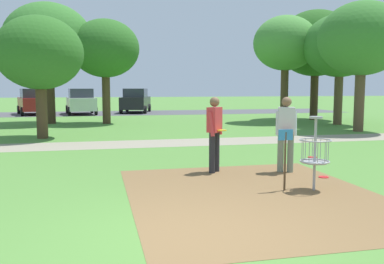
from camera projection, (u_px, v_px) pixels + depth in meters
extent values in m
plane|color=#518438|center=(189.00, 238.00, 5.31)|extent=(160.00, 160.00, 0.00)
cube|color=brown|center=(254.00, 195.00, 7.45)|extent=(4.44, 5.39, 0.01)
cylinder|color=#9E9EA3|center=(315.00, 155.00, 7.72)|extent=(0.05, 0.05, 1.35)
cylinder|color=#9E9EA3|center=(316.00, 117.00, 7.65)|extent=(0.24, 0.24, 0.04)
torus|color=#9E9EA3|center=(315.00, 140.00, 7.69)|extent=(0.58, 0.58, 0.02)
torus|color=#9E9EA3|center=(315.00, 161.00, 7.74)|extent=(0.55, 0.55, 0.03)
cylinder|color=#9E9EA3|center=(315.00, 162.00, 7.74)|extent=(0.48, 0.48, 0.02)
cylinder|color=gray|center=(327.00, 150.00, 7.77)|extent=(0.01, 0.01, 0.40)
cylinder|color=gray|center=(320.00, 149.00, 7.89)|extent=(0.01, 0.01, 0.40)
cylinder|color=gray|center=(312.00, 149.00, 7.95)|extent=(0.01, 0.01, 0.40)
cylinder|color=gray|center=(305.00, 149.00, 7.92)|extent=(0.01, 0.01, 0.40)
cylinder|color=gray|center=(302.00, 150.00, 7.81)|extent=(0.01, 0.01, 0.40)
cylinder|color=gray|center=(303.00, 151.00, 7.66)|extent=(0.01, 0.01, 0.40)
cylinder|color=gray|center=(309.00, 152.00, 7.54)|extent=(0.01, 0.01, 0.40)
cylinder|color=gray|center=(318.00, 153.00, 7.48)|extent=(0.01, 0.01, 0.40)
cylinder|color=gray|center=(325.00, 152.00, 7.51)|extent=(0.01, 0.01, 0.40)
cylinder|color=gray|center=(328.00, 151.00, 7.62)|extent=(0.01, 0.01, 0.40)
cylinder|color=#4C3823|center=(285.00, 162.00, 7.71)|extent=(0.04, 0.04, 1.10)
cube|color=#3384C6|center=(286.00, 135.00, 7.66)|extent=(0.28, 0.03, 0.20)
cylinder|color=#232328|center=(216.00, 152.00, 9.50)|extent=(0.14, 0.14, 0.92)
cylinder|color=#232328|center=(212.00, 153.00, 9.31)|extent=(0.14, 0.14, 0.92)
cube|color=#D1383D|center=(214.00, 120.00, 9.32)|extent=(0.41, 0.41, 0.56)
sphere|color=brown|center=(215.00, 102.00, 9.28)|extent=(0.22, 0.22, 0.22)
cylinder|color=#D1383D|center=(219.00, 123.00, 9.48)|extent=(0.18, 0.18, 0.55)
cylinder|color=#D1383D|center=(211.00, 124.00, 9.16)|extent=(0.18, 0.18, 0.55)
cylinder|color=gold|center=(222.00, 130.00, 9.26)|extent=(0.22, 0.22, 0.02)
cylinder|color=slate|center=(290.00, 152.00, 9.41)|extent=(0.14, 0.14, 0.92)
cylinder|color=slate|center=(281.00, 152.00, 9.44)|extent=(0.14, 0.14, 0.92)
cube|color=silver|center=(286.00, 120.00, 9.35)|extent=(0.41, 0.33, 0.56)
sphere|color=brown|center=(287.00, 102.00, 9.30)|extent=(0.22, 0.22, 0.22)
cylinder|color=silver|center=(295.00, 123.00, 9.31)|extent=(0.14, 0.18, 0.55)
cylinder|color=silver|center=(278.00, 123.00, 9.36)|extent=(0.14, 0.18, 0.55)
cylinder|color=red|center=(287.00, 131.00, 9.19)|extent=(0.22, 0.22, 0.02)
cylinder|color=red|center=(312.00, 157.00, 11.42)|extent=(0.24, 0.24, 0.02)
cylinder|color=red|center=(324.00, 177.00, 8.89)|extent=(0.21, 0.21, 0.02)
cylinder|color=brown|center=(359.00, 102.00, 18.14)|extent=(0.43, 0.43, 2.62)
ellipsoid|color=#38752D|center=(362.00, 39.00, 17.86)|extent=(3.72, 3.72, 3.16)
cylinder|color=#422D1E|center=(314.00, 96.00, 24.79)|extent=(0.46, 0.46, 2.81)
ellipsoid|color=#285B1E|center=(316.00, 43.00, 24.46)|extent=(4.53, 4.53, 3.85)
cylinder|color=#4C3823|center=(106.00, 99.00, 22.07)|extent=(0.42, 0.42, 2.62)
ellipsoid|color=#2D6623|center=(105.00, 48.00, 21.79)|extent=(3.57, 3.57, 3.04)
cylinder|color=#4C3823|center=(284.00, 95.00, 22.98)|extent=(0.42, 0.42, 3.02)
ellipsoid|color=#4C8E3D|center=(285.00, 43.00, 22.68)|extent=(3.50, 3.50, 2.98)
cylinder|color=brown|center=(338.00, 99.00, 21.47)|extent=(0.43, 0.43, 2.64)
ellipsoid|color=#38752D|center=(340.00, 46.00, 21.18)|extent=(3.76, 3.76, 3.20)
cylinder|color=#4C3823|center=(42.00, 112.00, 15.65)|extent=(0.41, 0.41, 2.00)
ellipsoid|color=#2D6623|center=(40.00, 53.00, 15.42)|extent=(3.21, 3.21, 2.73)
cylinder|color=#422D1E|center=(51.00, 99.00, 22.10)|extent=(0.46, 0.46, 2.65)
ellipsoid|color=#38752D|center=(48.00, 40.00, 21.77)|extent=(4.60, 4.60, 3.91)
cube|color=#4C4C51|center=(113.00, 113.00, 31.20)|extent=(36.00, 6.00, 0.01)
cube|color=maroon|center=(34.00, 104.00, 29.64)|extent=(2.79, 4.52, 0.90)
cube|color=#2D333D|center=(33.00, 93.00, 29.56)|extent=(2.08, 2.51, 0.64)
cylinder|color=black|center=(19.00, 110.00, 30.43)|extent=(0.32, 0.63, 0.60)
cylinder|color=black|center=(44.00, 109.00, 31.25)|extent=(0.32, 0.63, 0.60)
cylinder|color=black|center=(22.00, 112.00, 28.13)|extent=(0.32, 0.63, 0.60)
cylinder|color=black|center=(50.00, 111.00, 28.94)|extent=(0.32, 0.63, 0.60)
cube|color=silver|center=(81.00, 104.00, 29.95)|extent=(2.29, 4.39, 0.90)
cube|color=#2D333D|center=(81.00, 93.00, 29.87)|extent=(1.84, 2.36, 0.64)
cylinder|color=black|center=(67.00, 109.00, 30.92)|extent=(0.25, 0.62, 0.60)
cylinder|color=black|center=(92.00, 109.00, 31.52)|extent=(0.25, 0.62, 0.60)
cylinder|color=black|center=(69.00, 111.00, 28.48)|extent=(0.25, 0.62, 0.60)
cylinder|color=black|center=(96.00, 111.00, 29.09)|extent=(0.25, 0.62, 0.60)
cube|color=black|center=(136.00, 103.00, 31.89)|extent=(2.75, 4.51, 0.90)
cube|color=#2D333D|center=(136.00, 93.00, 31.81)|extent=(2.06, 2.50, 0.64)
cylinder|color=black|center=(127.00, 108.00, 33.25)|extent=(0.32, 0.63, 0.60)
cylinder|color=black|center=(149.00, 108.00, 33.21)|extent=(0.32, 0.63, 0.60)
cylinder|color=black|center=(121.00, 110.00, 30.66)|extent=(0.32, 0.63, 0.60)
cylinder|color=black|center=(145.00, 110.00, 30.63)|extent=(0.32, 0.63, 0.60)
cube|color=gray|center=(131.00, 144.00, 14.16)|extent=(40.00, 1.99, 0.00)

